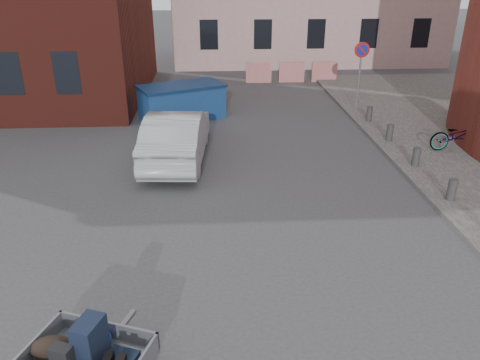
{
  "coord_description": "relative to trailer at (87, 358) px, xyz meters",
  "views": [
    {
      "loc": [
        0.15,
        -8.89,
        5.41
      ],
      "look_at": [
        0.7,
        0.54,
        1.1
      ],
      "focal_mm": 35.0,
      "sensor_mm": 36.0,
      "label": 1
    }
  ],
  "objects": [
    {
      "name": "silver_car",
      "position": [
        0.66,
        8.65,
        0.16
      ],
      "size": [
        1.94,
        4.77,
        1.54
      ],
      "primitive_type": "imported",
      "rotation": [
        0.0,
        0.0,
        3.08
      ],
      "color": "#ACAEB3",
      "rests_on": "ground"
    },
    {
      "name": "trailer",
      "position": [
        0.0,
        0.0,
        0.0
      ],
      "size": [
        1.88,
        1.98,
        1.2
      ],
      "rotation": [
        0.0,
        0.0,
        -0.35
      ],
      "color": "black",
      "rests_on": "ground"
    },
    {
      "name": "barriers",
      "position": [
        5.84,
        19.04,
        -0.11
      ],
      "size": [
        4.7,
        0.18,
        1.0
      ],
      "color": "red",
      "rests_on": "ground"
    },
    {
      "name": "dumpster",
      "position": [
        0.57,
        12.94,
        0.06
      ],
      "size": [
        3.56,
        2.8,
        1.33
      ],
      "rotation": [
        0.0,
        0.0,
        0.43
      ],
      "color": "navy",
      "rests_on": "ground"
    },
    {
      "name": "ground",
      "position": [
        1.64,
        4.04,
        -0.61
      ],
      "size": [
        120.0,
        120.0,
        0.0
      ],
      "primitive_type": "plane",
      "color": "#38383A",
      "rests_on": "ground"
    },
    {
      "name": "no_parking_sign",
      "position": [
        7.64,
        13.53,
        1.41
      ],
      "size": [
        0.6,
        0.09,
        2.65
      ],
      "color": "gray",
      "rests_on": "sidewalk"
    },
    {
      "name": "bicycle",
      "position": [
        9.45,
        8.66,
        -0.02
      ],
      "size": [
        1.79,
        0.66,
        0.94
      ],
      "primitive_type": "imported",
      "rotation": [
        0.0,
        0.0,
        1.59
      ],
      "color": "black",
      "rests_on": "sidewalk"
    },
    {
      "name": "bollards",
      "position": [
        7.64,
        7.44,
        -0.21
      ],
      "size": [
        0.22,
        9.02,
        0.55
      ],
      "color": "#3A3A3D",
      "rests_on": "sidewalk"
    }
  ]
}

